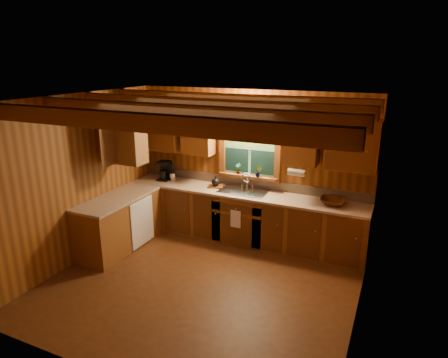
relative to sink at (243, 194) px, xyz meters
name	(u,v)px	position (x,y,z in m)	size (l,w,h in m)	color
room	(199,199)	(0.00, -1.60, 0.44)	(4.20, 4.20, 4.20)	#512D13
ceiling_beams	(197,109)	(0.00, -1.60, 1.63)	(4.20, 2.54, 0.18)	brown
base_cabinets	(210,219)	(-0.49, -0.32, -0.43)	(4.20, 2.22, 0.86)	brown
countertop	(210,194)	(-0.48, -0.31, 0.02)	(4.20, 2.24, 0.04)	tan
backsplash	(249,183)	(0.00, 0.28, 0.12)	(4.20, 0.02, 0.16)	tan
dishwasher_panel	(142,222)	(-1.47, -0.92, -0.43)	(0.02, 0.60, 0.80)	white
upper_cabinets	(209,137)	(-0.56, -0.18, 0.98)	(4.19, 1.77, 0.78)	brown
window	(250,153)	(0.00, 0.26, 0.67)	(1.12, 0.08, 1.00)	brown
window_sill	(248,176)	(0.00, 0.22, 0.26)	(1.06, 0.14, 0.04)	brown
wall_sconce	(248,117)	(0.00, 0.14, 1.31)	(0.45, 0.21, 0.17)	black
paper_towel_roll	(296,173)	(0.92, -0.07, 0.51)	(0.11, 0.11, 0.27)	white
dish_towel	(236,219)	(0.00, -0.34, -0.34)	(0.18, 0.01, 0.30)	white
sink	(243,194)	(0.00, 0.00, 0.00)	(0.82, 0.48, 0.43)	silver
coffee_maker	(165,170)	(-1.61, 0.05, 0.22)	(0.20, 0.26, 0.36)	black
utensil_crock	(172,176)	(-1.45, 0.05, 0.13)	(0.12, 0.12, 0.33)	silver
cutting_board	(216,186)	(-0.54, 0.02, 0.06)	(0.27, 0.19, 0.02)	#562E12
teakettle	(216,182)	(-0.54, 0.02, 0.14)	(0.14, 0.14, 0.18)	black
wicker_basket	(333,201)	(1.50, 0.00, 0.09)	(0.40, 0.40, 0.10)	#48230C
potted_plant_left	(238,169)	(-0.19, 0.21, 0.38)	(0.10, 0.07, 0.19)	#562E12
potted_plant_right	(258,172)	(0.20, 0.18, 0.38)	(0.10, 0.08, 0.19)	#562E12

